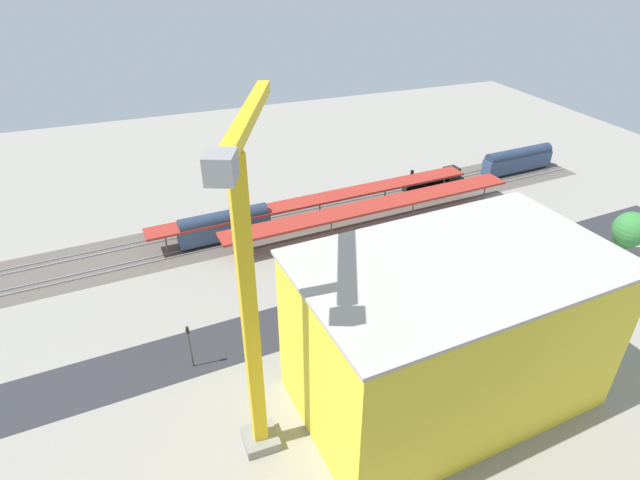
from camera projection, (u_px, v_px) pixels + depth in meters
The scene contains 23 objects.
ground_plane at pixel (370, 276), 81.88m from camera, with size 198.88×198.88×0.00m, color gray.
rail_bed at pixel (319, 214), 100.14m from camera, with size 124.30×14.31×0.01m, color #5B544C.
street_asphalt at pixel (386, 295), 77.48m from camera, with size 124.30×9.00×0.01m, color #2D2D33.
track_rails at pixel (319, 213), 100.04m from camera, with size 124.03×16.21×0.12m.
platform_canopy_near at pixel (374, 206), 94.09m from camera, with size 58.84×8.71×4.39m.
platform_canopy_far at pixel (320, 199), 96.92m from camera, with size 65.16×8.61×4.21m.
locomotive at pixel (435, 179), 110.44m from camera, with size 15.04×3.40×4.80m.
passenger_coach at pixel (518, 160), 116.50m from camera, with size 18.38×4.12×5.76m.
freight_coach_far at pixel (224, 225), 90.11m from camera, with size 16.65×3.91×5.77m.
parked_car_0 at pixel (465, 259), 84.75m from camera, with size 4.13×1.81×1.66m.
parked_car_1 at pixel (433, 267), 82.70m from camera, with size 4.11×2.06×1.66m.
parked_car_2 at pixel (392, 275), 80.66m from camera, with size 4.82×2.25×1.80m.
parked_car_3 at pixel (363, 284), 78.64m from camera, with size 4.71×2.10×1.72m.
construction_building at pixel (449, 333), 56.31m from camera, with size 33.04×19.28×18.57m, color yellow.
construction_roof_slab at pixel (461, 262), 51.43m from camera, with size 33.64×19.88×0.40m, color #B7B2A8.
tower_crane at pixel (250, 285), 45.75m from camera, with size 10.34×21.15×34.94m.
box_truck_0 at pixel (389, 308), 72.31m from camera, with size 8.64×3.68×3.11m.
street_tree_0 at pixel (462, 271), 73.82m from camera, with size 5.65×5.65×8.17m.
street_tree_1 at pixel (631, 229), 83.31m from camera, with size 5.76×5.76×8.68m.
street_tree_2 at pixel (627, 235), 84.95m from camera, with size 4.51×4.51×6.36m.
street_tree_3 at pixel (373, 293), 69.77m from camera, with size 4.20×4.20×7.15m.
street_tree_4 at pixel (533, 257), 76.95m from camera, with size 5.91×5.91×8.28m.
traffic_light at pixel (189, 341), 62.55m from camera, with size 0.50×0.36×6.45m.
Camera 1 is at (31.67, 59.84, 47.10)m, focal length 28.52 mm.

